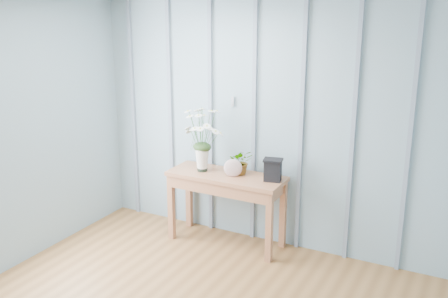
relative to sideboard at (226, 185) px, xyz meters
The scene contains 6 objects.
room_shell 1.78m from the sideboard, 67.86° to the right, with size 4.00×4.50×2.50m.
sideboard is the anchor object (origin of this frame).
daisy_vase 0.59m from the sideboard, behind, with size 0.47×0.36×0.66m.
spider_plant 0.29m from the sideboard, 32.03° to the left, with size 0.23×0.20×0.26m, color #1F3A17.
felt_disc_vessel 0.23m from the sideboard, 20.45° to the right, with size 0.18×0.05×0.18m, color #965962.
carved_box 0.54m from the sideboard, ahead, with size 0.21×0.18×0.22m.
Camera 1 is at (1.85, -2.45, 2.47)m, focal length 42.00 mm.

